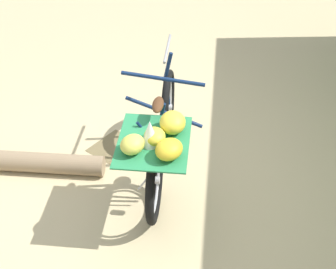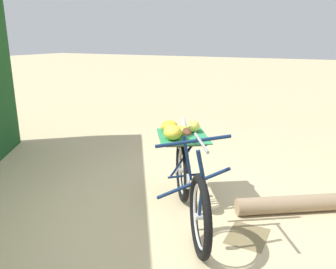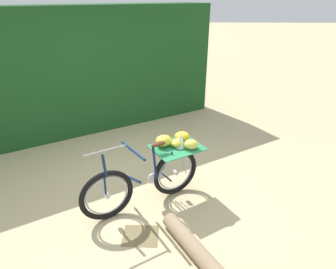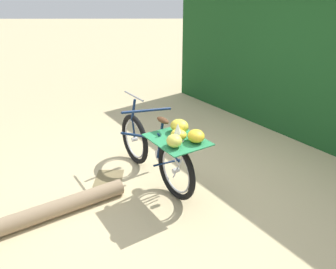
% 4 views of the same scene
% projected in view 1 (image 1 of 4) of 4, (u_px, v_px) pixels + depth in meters
% --- Properties ---
extents(ground_plane, '(60.00, 60.00, 0.00)m').
position_uv_depth(ground_plane, '(181.00, 185.00, 4.54)').
color(ground_plane, '#C6B284').
extents(bicycle, '(1.66, 1.21, 1.03)m').
position_uv_depth(bicycle, '(161.00, 138.00, 4.26)').
color(bicycle, black).
rests_on(bicycle, ground_plane).
extents(leaf_litter_patch, '(0.44, 0.36, 0.01)m').
position_uv_depth(leaf_litter_patch, '(114.00, 147.00, 4.97)').
color(leaf_litter_patch, olive).
rests_on(leaf_litter_patch, ground_plane).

